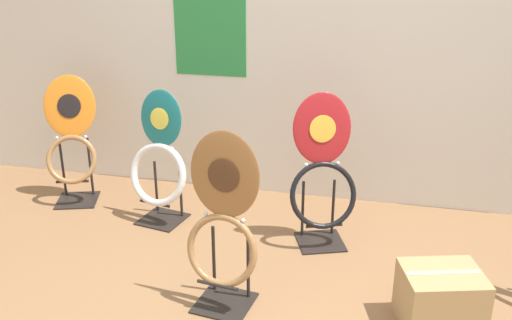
{
  "coord_description": "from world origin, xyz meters",
  "views": [
    {
      "loc": [
        0.37,
        -1.88,
        1.79
      ],
      "look_at": [
        -0.36,
        1.18,
        0.55
      ],
      "focal_mm": 40.0,
      "sensor_mm": 36.0,
      "label": 1
    }
  ],
  "objects_px": {
    "toilet_seat_display_crimson_swirl": "(322,173)",
    "storage_box": "(440,299)",
    "toilet_seat_display_teal_sax": "(159,164)",
    "toilet_seat_display_orange_sun": "(71,140)",
    "toilet_seat_display_woodgrain": "(223,227)"
  },
  "relations": [
    {
      "from": "toilet_seat_display_crimson_swirl",
      "to": "storage_box",
      "type": "relative_size",
      "value": 2.12
    },
    {
      "from": "toilet_seat_display_crimson_swirl",
      "to": "toilet_seat_display_teal_sax",
      "type": "height_order",
      "value": "toilet_seat_display_crimson_swirl"
    },
    {
      "from": "toilet_seat_display_woodgrain",
      "to": "storage_box",
      "type": "distance_m",
      "value": 1.11
    },
    {
      "from": "toilet_seat_display_teal_sax",
      "to": "toilet_seat_display_orange_sun",
      "type": "height_order",
      "value": "toilet_seat_display_orange_sun"
    },
    {
      "from": "toilet_seat_display_woodgrain",
      "to": "toilet_seat_display_orange_sun",
      "type": "bearing_deg",
      "value": 144.97
    },
    {
      "from": "toilet_seat_display_woodgrain",
      "to": "storage_box",
      "type": "xyz_separation_m",
      "value": [
        1.07,
        0.07,
        -0.3
      ]
    },
    {
      "from": "toilet_seat_display_teal_sax",
      "to": "toilet_seat_display_woodgrain",
      "type": "distance_m",
      "value": 1.05
    },
    {
      "from": "toilet_seat_display_teal_sax",
      "to": "storage_box",
      "type": "relative_size",
      "value": 2.0
    },
    {
      "from": "toilet_seat_display_crimson_swirl",
      "to": "toilet_seat_display_teal_sax",
      "type": "relative_size",
      "value": 1.06
    },
    {
      "from": "toilet_seat_display_crimson_swirl",
      "to": "storage_box",
      "type": "xyz_separation_m",
      "value": [
        0.67,
        -0.7,
        -0.31
      ]
    },
    {
      "from": "toilet_seat_display_crimson_swirl",
      "to": "storage_box",
      "type": "distance_m",
      "value": 1.02
    },
    {
      "from": "toilet_seat_display_orange_sun",
      "to": "toilet_seat_display_woodgrain",
      "type": "height_order",
      "value": "toilet_seat_display_woodgrain"
    },
    {
      "from": "storage_box",
      "to": "toilet_seat_display_crimson_swirl",
      "type": "bearing_deg",
      "value": 134.02
    },
    {
      "from": "toilet_seat_display_orange_sun",
      "to": "storage_box",
      "type": "height_order",
      "value": "toilet_seat_display_orange_sun"
    },
    {
      "from": "toilet_seat_display_crimson_swirl",
      "to": "toilet_seat_display_teal_sax",
      "type": "distance_m",
      "value": 1.07
    }
  ]
}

